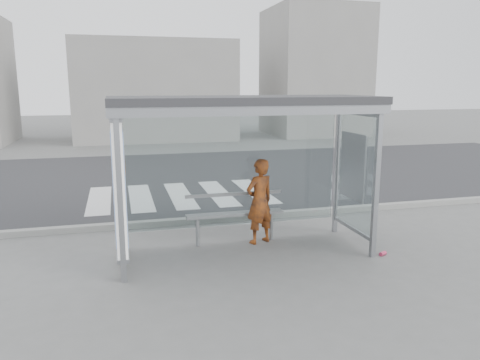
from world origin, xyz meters
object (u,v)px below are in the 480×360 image
bus_shelter (222,137)px  bench (235,213)px  person (260,201)px  soda_can (383,254)px

bus_shelter → bench: (0.35, 0.52, -1.44)m
person → soda_can: (1.80, -1.17, -0.73)m
bus_shelter → bench: size_ratio=2.42×
person → bench: 0.49m
bench → soda_can: bench is taller
bus_shelter → bench: bearing=56.3°
person → bench: size_ratio=0.87×
bench → soda_can: (2.22, -1.28, -0.50)m
person → soda_can: 2.27m
person → soda_can: person is taller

